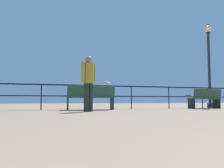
{
  "coord_description": "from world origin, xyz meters",
  "views": [
    {
      "loc": [
        -2.03,
        0.69,
        0.34
      ],
      "look_at": [
        0.8,
        9.24,
        1.0
      ],
      "focal_mm": 36.93,
      "sensor_mm": 36.0,
      "label": 1
    }
  ],
  "objects": [
    {
      "name": "person_by_bench",
      "position": [
        -0.45,
        7.83,
        1.01
      ],
      "size": [
        0.51,
        0.34,
        1.77
      ],
      "color": "#202A23",
      "rests_on": "ground_plane"
    },
    {
      "name": "bench_near_right",
      "position": [
        5.13,
        9.1,
        0.48
      ],
      "size": [
        1.56,
        0.74,
        0.86
      ],
      "color": "#2C4B32",
      "rests_on": "ground_plane"
    },
    {
      "name": "seagull_on_rail",
      "position": [
        0.78,
        9.74,
        1.05
      ],
      "size": [
        0.36,
        0.14,
        0.17
      ],
      "color": "silver",
      "rests_on": "pier_railing"
    },
    {
      "name": "lamppost_center",
      "position": [
        6.2,
        10.01,
        2.4
      ],
      "size": [
        0.34,
        0.34,
        4.24
      ],
      "color": "#262724",
      "rests_on": "ground_plane"
    },
    {
      "name": "pier_railing",
      "position": [
        0.0,
        9.74,
        0.72
      ],
      "size": [
        18.4,
        0.05,
        0.98
      ],
      "color": "black",
      "rests_on": "ground_plane"
    },
    {
      "name": "bench_near_left",
      "position": [
        -0.08,
        9.09,
        0.51
      ],
      "size": [
        1.79,
        0.8,
        0.9
      ],
      "color": "#26503C",
      "rests_on": "ground_plane"
    }
  ]
}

